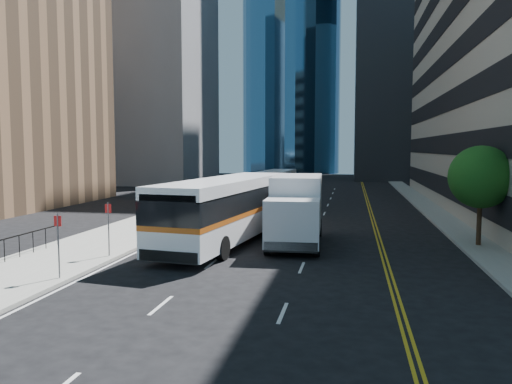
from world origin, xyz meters
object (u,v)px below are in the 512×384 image
bus_front (228,208)px  box_truck (296,209)px  street_tree (481,177)px  bus_rear (272,185)px

bus_front → box_truck: 3.69m
bus_front → street_tree: bearing=12.1°
bus_rear → box_truck: 20.57m
bus_front → bus_rear: 20.39m
bus_front → bus_rear: size_ratio=1.20×
bus_front → box_truck: box_truck is taller
street_tree → box_truck: (-9.33, -0.76, -1.74)m
bus_rear → street_tree: bearing=-50.2°
street_tree → bus_front: (-13.00, -1.05, -1.74)m
street_tree → box_truck: 9.52m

